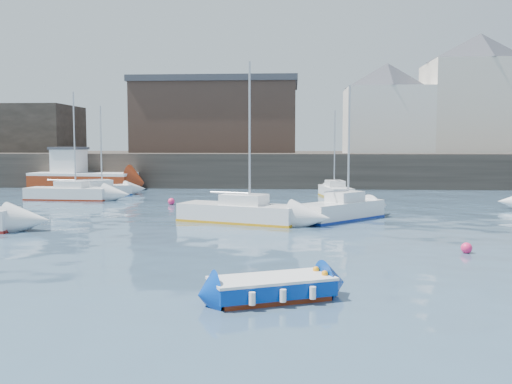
# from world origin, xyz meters

# --- Properties ---
(water) EXTENTS (220.00, 220.00, 0.00)m
(water) POSITION_xyz_m (0.00, 0.00, 0.00)
(water) COLOR #2D4760
(water) RESTS_ON ground
(quay_wall) EXTENTS (90.00, 5.00, 3.00)m
(quay_wall) POSITION_xyz_m (0.00, 35.00, 1.50)
(quay_wall) COLOR #28231E
(quay_wall) RESTS_ON ground
(land_strip) EXTENTS (90.00, 32.00, 2.80)m
(land_strip) POSITION_xyz_m (0.00, 53.00, 1.40)
(land_strip) COLOR #28231E
(land_strip) RESTS_ON ground
(bldg_east_a) EXTENTS (13.36, 13.36, 11.80)m
(bldg_east_a) POSITION_xyz_m (20.00, 42.00, 8.81)
(bldg_east_a) COLOR beige
(bldg_east_a) RESTS_ON land_strip
(bldg_east_d) EXTENTS (11.14, 11.14, 8.95)m
(bldg_east_d) POSITION_xyz_m (11.00, 41.50, 7.36)
(bldg_east_d) COLOR white
(bldg_east_d) RESTS_ON land_strip
(warehouse) EXTENTS (16.40, 10.40, 7.60)m
(warehouse) POSITION_xyz_m (-6.00, 43.00, 6.62)
(warehouse) COLOR #3D2D26
(warehouse) RESTS_ON land_strip
(bldg_west) EXTENTS (14.00, 8.00, 5.00)m
(bldg_west) POSITION_xyz_m (-28.00, 42.00, 5.30)
(bldg_west) COLOR #353028
(bldg_west) RESTS_ON land_strip
(blue_dinghy) EXTENTS (3.32, 2.40, 0.58)m
(blue_dinghy) POSITION_xyz_m (1.31, -2.00, 0.32)
(blue_dinghy) COLOR maroon
(blue_dinghy) RESTS_ON ground
(fishing_boat) EXTENTS (9.02, 4.24, 5.77)m
(fishing_boat) POSITION_xyz_m (-16.28, 31.53, 1.12)
(fishing_boat) COLOR maroon
(fishing_boat) RESTS_ON ground
(sailboat_b) EXTENTS (6.36, 3.93, 7.80)m
(sailboat_b) POSITION_xyz_m (-0.82, 11.92, 0.51)
(sailboat_b) COLOR white
(sailboat_b) RESTS_ON ground
(sailboat_c) EXTENTS (4.76, 4.91, 6.82)m
(sailboat_c) POSITION_xyz_m (4.32, 13.18, 0.52)
(sailboat_c) COLOR white
(sailboat_c) RESTS_ON ground
(sailboat_e) EXTENTS (5.84, 2.21, 7.38)m
(sailboat_e) POSITION_xyz_m (-13.67, 22.38, 0.48)
(sailboat_e) COLOR white
(sailboat_e) RESTS_ON ground
(sailboat_f) EXTENTS (2.34, 5.00, 6.26)m
(sailboat_f) POSITION_xyz_m (4.89, 25.45, 0.44)
(sailboat_f) COLOR white
(sailboat_f) RESTS_ON ground
(sailboat_h) EXTENTS (5.05, 4.52, 6.63)m
(sailboat_h) POSITION_xyz_m (-12.75, 25.26, 0.43)
(sailboat_h) COLOR white
(sailboat_h) RESTS_ON ground
(buoy_mid) EXTENTS (0.39, 0.39, 0.39)m
(buoy_mid) POSITION_xyz_m (7.98, 4.55, 0.00)
(buoy_mid) COLOR #FF2464
(buoy_mid) RESTS_ON ground
(buoy_far) EXTENTS (0.43, 0.43, 0.43)m
(buoy_far) POSITION_xyz_m (-5.93, 19.85, 0.00)
(buoy_far) COLOR #FF2464
(buoy_far) RESTS_ON ground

